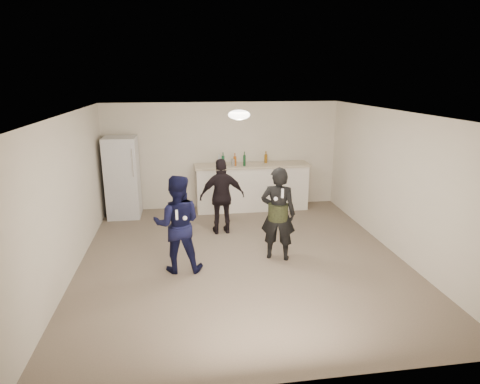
{
  "coord_description": "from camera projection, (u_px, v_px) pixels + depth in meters",
  "views": [
    {
      "loc": [
        -0.96,
        -6.34,
        3.05
      ],
      "look_at": [
        0.0,
        0.2,
        1.15
      ],
      "focal_mm": 30.0,
      "sensor_mm": 36.0,
      "label": 1
    }
  ],
  "objects": [
    {
      "name": "floor",
      "position": [
        242.0,
        258.0,
        7.0
      ],
      "size": [
        6.0,
        6.0,
        0.0
      ],
      "primitive_type": "plane",
      "color": "#6B5B4C",
      "rests_on": "ground"
    },
    {
      "name": "ceiling",
      "position": [
        242.0,
        113.0,
        6.31
      ],
      "size": [
        6.0,
        6.0,
        0.0
      ],
      "primitive_type": "plane",
      "rotation": [
        3.14,
        0.0,
        0.0
      ],
      "color": "silver",
      "rests_on": "wall_back"
    },
    {
      "name": "wall_back",
      "position": [
        223.0,
        156.0,
        9.51
      ],
      "size": [
        6.0,
        0.0,
        6.0
      ],
      "primitive_type": "plane",
      "rotation": [
        1.57,
        0.0,
        0.0
      ],
      "color": "beige",
      "rests_on": "floor"
    },
    {
      "name": "wall_front",
      "position": [
        289.0,
        274.0,
        3.8
      ],
      "size": [
        6.0,
        0.0,
        6.0
      ],
      "primitive_type": "plane",
      "rotation": [
        -1.57,
        0.0,
        0.0
      ],
      "color": "beige",
      "rests_on": "floor"
    },
    {
      "name": "wall_left",
      "position": [
        68.0,
        196.0,
        6.27
      ],
      "size": [
        0.0,
        6.0,
        6.0
      ],
      "primitive_type": "plane",
      "rotation": [
        1.57,
        0.0,
        1.57
      ],
      "color": "beige",
      "rests_on": "floor"
    },
    {
      "name": "wall_right",
      "position": [
        396.0,
        183.0,
        7.04
      ],
      "size": [
        0.0,
        6.0,
        6.0
      ],
      "primitive_type": "plane",
      "rotation": [
        1.57,
        0.0,
        -1.57
      ],
      "color": "beige",
      "rests_on": "floor"
    },
    {
      "name": "counter",
      "position": [
        252.0,
        188.0,
        9.49
      ],
      "size": [
        2.6,
        0.56,
        1.05
      ],
      "primitive_type": "cube",
      "color": "white",
      "rests_on": "floor"
    },
    {
      "name": "counter_top",
      "position": [
        252.0,
        165.0,
        9.34
      ],
      "size": [
        2.68,
        0.64,
        0.04
      ],
      "primitive_type": "cube",
      "color": "beige",
      "rests_on": "counter"
    },
    {
      "name": "fridge",
      "position": [
        123.0,
        177.0,
        8.9
      ],
      "size": [
        0.7,
        0.7,
        1.8
      ],
      "primitive_type": "cube",
      "color": "silver",
      "rests_on": "floor"
    },
    {
      "name": "fridge_handle",
      "position": [
        132.0,
        163.0,
        8.48
      ],
      "size": [
        0.02,
        0.02,
        0.6
      ],
      "primitive_type": "cylinder",
      "color": "silver",
      "rests_on": "fridge"
    },
    {
      "name": "ceiling_dome",
      "position": [
        239.0,
        115.0,
        6.61
      ],
      "size": [
        0.36,
        0.36,
        0.16
      ],
      "primitive_type": "ellipsoid",
      "color": "white",
      "rests_on": "ceiling"
    },
    {
      "name": "shaker",
      "position": [
        233.0,
        163.0,
        9.12
      ],
      "size": [
        0.08,
        0.08,
        0.17
      ],
      "primitive_type": "cylinder",
      "color": "#B8B9BD",
      "rests_on": "counter_top"
    },
    {
      "name": "man",
      "position": [
        178.0,
        224.0,
        6.38
      ],
      "size": [
        0.82,
        0.66,
        1.59
      ],
      "primitive_type": "imported",
      "rotation": [
        0.0,
        0.0,
        3.07
      ],
      "color": "#0F1140",
      "rests_on": "floor"
    },
    {
      "name": "woman",
      "position": [
        278.0,
        214.0,
        6.8
      ],
      "size": [
        0.69,
        0.57,
        1.63
      ],
      "primitive_type": "imported",
      "rotation": [
        0.0,
        0.0,
        2.79
      ],
      "color": "black",
      "rests_on": "floor"
    },
    {
      "name": "camo_shorts",
      "position": [
        278.0,
        212.0,
        6.79
      ],
      "size": [
        0.34,
        0.34,
        0.28
      ],
      "primitive_type": "cylinder",
      "color": "#2C3719",
      "rests_on": "woman"
    },
    {
      "name": "spectator",
      "position": [
        222.0,
        197.0,
        7.96
      ],
      "size": [
        0.91,
        0.42,
        1.53
      ],
      "primitive_type": "imported",
      "rotation": [
        0.0,
        0.0,
        3.2
      ],
      "color": "black",
      "rests_on": "floor"
    },
    {
      "name": "remote_man",
      "position": [
        177.0,
        215.0,
        6.04
      ],
      "size": [
        0.04,
        0.04,
        0.15
      ],
      "primitive_type": "cube",
      "color": "white",
      "rests_on": "man"
    },
    {
      "name": "nunchuk_man",
      "position": [
        185.0,
        218.0,
        6.1
      ],
      "size": [
        0.07,
        0.07,
        0.07
      ],
      "primitive_type": "sphere",
      "color": "white",
      "rests_on": "man"
    },
    {
      "name": "remote_woman",
      "position": [
        282.0,
        193.0,
        6.44
      ],
      "size": [
        0.04,
        0.04,
        0.15
      ],
      "primitive_type": "cube",
      "color": "silver",
      "rests_on": "woman"
    },
    {
      "name": "nunchuk_woman",
      "position": [
        276.0,
        199.0,
        6.48
      ],
      "size": [
        0.07,
        0.07,
        0.07
      ],
      "primitive_type": "sphere",
      "color": "white",
      "rests_on": "woman"
    },
    {
      "name": "bottle_cluster",
      "position": [
        239.0,
        160.0,
        9.26
      ],
      "size": [
        1.19,
        0.35,
        0.25
      ],
      "color": "#875713",
      "rests_on": "counter_top"
    }
  ]
}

